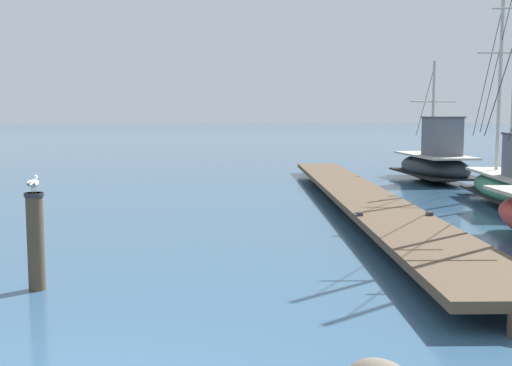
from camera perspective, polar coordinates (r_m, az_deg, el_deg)
name	(u,v)px	position (r m, az deg, el deg)	size (l,w,h in m)	color
floating_dock	(359,195)	(18.78, 9.42, -1.06)	(3.38, 22.21, 0.53)	brown
fishing_boat_2	(435,163)	(26.81, 16.04, 1.79)	(2.23, 5.48, 4.95)	black
mooring_piling	(36,239)	(10.30, -19.50, -4.87)	(0.30, 0.30, 1.53)	#4C3D2D
perched_seagull	(33,183)	(10.17, -19.69, -0.01)	(0.14, 0.38, 0.27)	gold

